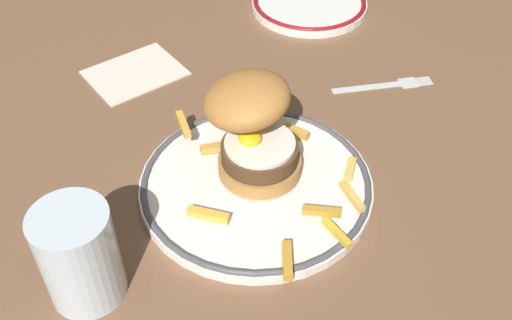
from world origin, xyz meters
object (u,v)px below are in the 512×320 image
dinner_plate (256,184)px  water_glass (80,259)px  napkin (135,72)px  fork (385,85)px  burger (252,128)px  side_plate (309,3)px

dinner_plate → water_glass: 21.61cm
napkin → dinner_plate: bearing=-74.6°
fork → napkin: (-31.66, 15.78, 0.02)cm
burger → napkin: (-8.15, 25.16, -6.97)cm
dinner_plate → fork: 26.80cm
burger → side_plate: 40.54cm
fork → burger: bearing=-158.2°
water_glass → napkin: size_ratio=0.84×
dinner_plate → burger: 6.81cm
dinner_plate → burger: bearing=77.5°
burger → water_glass: size_ratio=1.25×
water_glass → burger: bearing=23.6°
burger → fork: size_ratio=0.92×
burger → water_glass: burger is taller
burger → fork: 26.26cm
burger → water_glass: bearing=-156.4°
side_plate → napkin: size_ratio=1.49×
dinner_plate → burger: size_ratio=2.00×
fork → napkin: same height
dinner_plate → napkin: (-7.61, 27.60, -0.64)cm
dinner_plate → side_plate: bearing=56.4°
napkin → water_glass: bearing=-110.2°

